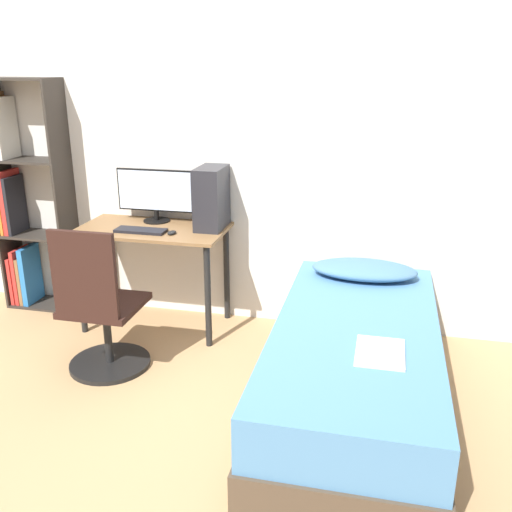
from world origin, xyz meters
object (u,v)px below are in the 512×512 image
(office_chair, at_px, (101,318))
(bookshelf, at_px, (23,205))
(monitor, at_px, (155,193))
(pc_tower, at_px, (212,198))
(bed, at_px, (354,366))
(keyboard, at_px, (141,231))

(office_chair, bearing_deg, bookshelf, 141.19)
(monitor, bearing_deg, pc_tower, -9.02)
(office_chair, relative_size, bed, 0.48)
(bed, distance_m, monitor, 1.92)
(monitor, bearing_deg, bed, -30.51)
(bookshelf, bearing_deg, monitor, 1.55)
(office_chair, height_order, monitor, monitor)
(monitor, distance_m, pc_tower, 0.46)
(bookshelf, distance_m, bed, 2.82)
(bookshelf, bearing_deg, bed, -18.45)
(keyboard, distance_m, pc_tower, 0.54)
(pc_tower, bearing_deg, bed, -37.56)
(bookshelf, distance_m, monitor, 1.10)
(bookshelf, height_order, bed, bookshelf)
(monitor, xyz_separation_m, pc_tower, (0.45, -0.07, 0.01))
(bed, xyz_separation_m, keyboard, (-1.53, 0.62, 0.52))
(bookshelf, distance_m, keyboard, 1.12)
(office_chair, bearing_deg, monitor, 87.82)
(keyboard, xyz_separation_m, pc_tower, (0.45, 0.21, 0.21))
(office_chair, distance_m, bed, 1.57)
(bed, relative_size, pc_tower, 4.68)
(pc_tower, bearing_deg, office_chair, -121.06)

